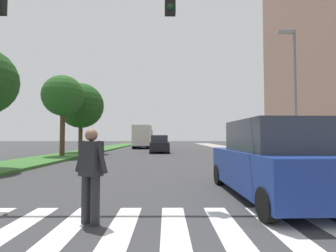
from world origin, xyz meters
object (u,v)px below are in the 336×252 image
object	(u,v)px
sedan_midblock	(159,145)
sedan_distant	(143,142)
truck_box_delivery	(143,136)
street_lamp_right	(294,83)
pedestrian_performer	(91,171)
suv_crossing	(271,161)
tree_distant	(81,106)
tree_far	(63,96)

from	to	relation	value
sedan_midblock	sedan_distant	xyz separation A→B (m)	(-2.58, 10.65, 0.00)
sedan_midblock	truck_box_delivery	bearing A→B (deg)	104.47
street_lamp_right	pedestrian_performer	xyz separation A→B (m)	(-8.55, -9.56, -3.66)
sedan_distant	suv_crossing	bearing A→B (deg)	-78.42
tree_distant	pedestrian_performer	bearing A→B (deg)	-70.55
tree_far	truck_box_delivery	size ratio (longest dim) A/B	0.98
tree_distant	street_lamp_right	distance (m)	17.58
tree_far	sedan_midblock	world-z (taller)	tree_far
pedestrian_performer	suv_crossing	world-z (taller)	suv_crossing
tree_far	street_lamp_right	distance (m)	15.83
pedestrian_performer	sedan_distant	world-z (taller)	sedan_distant
suv_crossing	sedan_distant	xyz separation A→B (m)	(-5.98, 29.21, -0.13)
tree_far	sedan_distant	world-z (taller)	tree_far
tree_distant	street_lamp_right	world-z (taller)	street_lamp_right
tree_distant	street_lamp_right	size ratio (longest dim) A/B	0.85
tree_distant	tree_far	bearing A→B (deg)	-89.45
pedestrian_performer	truck_box_delivery	bearing A→B (deg)	93.67
truck_box_delivery	sedan_distant	bearing A→B (deg)	93.66
tree_far	suv_crossing	size ratio (longest dim) A/B	1.31
tree_distant	truck_box_delivery	bearing A→B (deg)	68.45
pedestrian_performer	tree_distant	bearing A→B (deg)	109.45
sedan_midblock	truck_box_delivery	distance (m)	10.14
sedan_midblock	sedan_distant	world-z (taller)	sedan_distant
tree_distant	sedan_midblock	xyz separation A→B (m)	(7.14, 1.89, -3.63)
sedan_distant	truck_box_delivery	xyz separation A→B (m)	(0.05, -0.86, 0.84)
tree_far	tree_distant	world-z (taller)	tree_distant
tree_distant	sedan_distant	bearing A→B (deg)	70.02
sedan_midblock	truck_box_delivery	size ratio (longest dim) A/B	0.69
street_lamp_right	suv_crossing	distance (m)	9.66
street_lamp_right	sedan_midblock	distance (m)	14.01
tree_distant	sedan_midblock	world-z (taller)	tree_distant
suv_crossing	sedan_distant	bearing A→B (deg)	101.58
pedestrian_performer	truck_box_delivery	size ratio (longest dim) A/B	0.27
pedestrian_performer	sedan_midblock	distance (m)	20.45
suv_crossing	truck_box_delivery	xyz separation A→B (m)	(-5.93, 28.36, 0.70)
street_lamp_right	truck_box_delivery	xyz separation A→B (m)	(-10.49, 20.67, -2.96)
street_lamp_right	pedestrian_performer	distance (m)	13.33
suv_crossing	sedan_midblock	world-z (taller)	suv_crossing
sedan_distant	truck_box_delivery	size ratio (longest dim) A/B	0.68
tree_distant	truck_box_delivery	xyz separation A→B (m)	(4.61, 11.67, -2.79)
street_lamp_right	pedestrian_performer	world-z (taller)	street_lamp_right
street_lamp_right	sedan_distant	world-z (taller)	street_lamp_right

